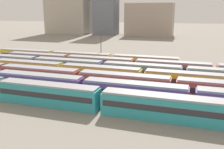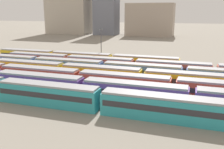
{
  "view_description": "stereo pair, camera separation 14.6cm",
  "coord_description": "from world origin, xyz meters",
  "px_view_note": "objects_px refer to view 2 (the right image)",
  "views": [
    {
      "loc": [
        40.21,
        -34.75,
        15.46
      ],
      "look_at": [
        23.82,
        15.6,
        2.04
      ],
      "focal_mm": 40.16,
      "sensor_mm": 36.0,
      "label": 1
    },
    {
      "loc": [
        40.35,
        -34.71,
        15.46
      ],
      "look_at": [
        23.82,
        15.6,
        2.04
      ],
      "focal_mm": 40.16,
      "sensor_mm": 36.0,
      "label": 2
    }
  ],
  "objects_px": {
    "train_track_0": "(161,107)",
    "train_track_6": "(81,59)",
    "train_track_1": "(84,88)",
    "train_track_3": "(143,78)",
    "train_track_4": "(184,75)",
    "catenary_pole_1": "(101,44)",
    "train_track_5": "(215,72)",
    "train_track_2": "(124,83)"
  },
  "relations": [
    {
      "from": "catenary_pole_1",
      "to": "train_track_0",
      "type": "bearing_deg",
      "value": -57.01
    },
    {
      "from": "train_track_1",
      "to": "catenary_pole_1",
      "type": "relative_size",
      "value": 6.86
    },
    {
      "from": "train_track_0",
      "to": "train_track_5",
      "type": "height_order",
      "value": "same"
    },
    {
      "from": "train_track_0",
      "to": "train_track_2",
      "type": "height_order",
      "value": "same"
    },
    {
      "from": "train_track_5",
      "to": "train_track_1",
      "type": "bearing_deg",
      "value": -138.58
    },
    {
      "from": "train_track_5",
      "to": "train_track_6",
      "type": "relative_size",
      "value": 2.02
    },
    {
      "from": "train_track_3",
      "to": "catenary_pole_1",
      "type": "relative_size",
      "value": 6.86
    },
    {
      "from": "train_track_2",
      "to": "train_track_5",
      "type": "bearing_deg",
      "value": 41.83
    },
    {
      "from": "train_track_1",
      "to": "catenary_pole_1",
      "type": "bearing_deg",
      "value": 104.35
    },
    {
      "from": "train_track_6",
      "to": "train_track_4",
      "type": "bearing_deg",
      "value": -19.4
    },
    {
      "from": "train_track_2",
      "to": "train_track_3",
      "type": "bearing_deg",
      "value": 62.12
    },
    {
      "from": "train_track_1",
      "to": "catenary_pole_1",
      "type": "distance_m",
      "value": 30.11
    },
    {
      "from": "train_track_3",
      "to": "train_track_2",
      "type": "bearing_deg",
      "value": -117.88
    },
    {
      "from": "train_track_1",
      "to": "train_track_2",
      "type": "height_order",
      "value": "same"
    },
    {
      "from": "train_track_2",
      "to": "train_track_1",
      "type": "bearing_deg",
      "value": -139.79
    },
    {
      "from": "train_track_6",
      "to": "catenary_pole_1",
      "type": "xyz_separation_m",
      "value": [
        5.12,
        2.9,
        4.1
      ]
    },
    {
      "from": "train_track_3",
      "to": "train_track_5",
      "type": "distance_m",
      "value": 17.99
    },
    {
      "from": "train_track_1",
      "to": "train_track_5",
      "type": "bearing_deg",
      "value": 41.42
    },
    {
      "from": "train_track_2",
      "to": "train_track_5",
      "type": "xyz_separation_m",
      "value": [
        17.43,
        15.6,
        0.0
      ]
    },
    {
      "from": "train_track_6",
      "to": "catenary_pole_1",
      "type": "distance_m",
      "value": 7.17
    },
    {
      "from": "train_track_3",
      "to": "train_track_4",
      "type": "height_order",
      "value": "same"
    },
    {
      "from": "train_track_0",
      "to": "train_track_5",
      "type": "bearing_deg",
      "value": 71.24
    },
    {
      "from": "train_track_3",
      "to": "train_track_4",
      "type": "distance_m",
      "value": 9.64
    },
    {
      "from": "train_track_2",
      "to": "train_track_3",
      "type": "distance_m",
      "value": 5.88
    },
    {
      "from": "train_track_3",
      "to": "catenary_pole_1",
      "type": "xyz_separation_m",
      "value": [
        -16.3,
        18.5,
        4.1
      ]
    },
    {
      "from": "train_track_2",
      "to": "catenary_pole_1",
      "type": "distance_m",
      "value": 27.61
    },
    {
      "from": "train_track_2",
      "to": "catenary_pole_1",
      "type": "bearing_deg",
      "value": 119.75
    },
    {
      "from": "train_track_0",
      "to": "train_track_4",
      "type": "bearing_deg",
      "value": 83.76
    },
    {
      "from": "train_track_2",
      "to": "train_track_5",
      "type": "distance_m",
      "value": 23.39
    },
    {
      "from": "train_track_1",
      "to": "train_track_6",
      "type": "distance_m",
      "value": 28.85
    },
    {
      "from": "train_track_3",
      "to": "catenary_pole_1",
      "type": "height_order",
      "value": "catenary_pole_1"
    },
    {
      "from": "train_track_0",
      "to": "train_track_2",
      "type": "distance_m",
      "value": 13.49
    },
    {
      "from": "train_track_6",
      "to": "train_track_0",
      "type": "bearing_deg",
      "value": -48.85
    },
    {
      "from": "train_track_3",
      "to": "catenary_pole_1",
      "type": "bearing_deg",
      "value": 131.37
    },
    {
      "from": "train_track_0",
      "to": "train_track_6",
      "type": "bearing_deg",
      "value": 131.15
    },
    {
      "from": "train_track_2",
      "to": "train_track_6",
      "type": "distance_m",
      "value": 27.95
    },
    {
      "from": "train_track_2",
      "to": "catenary_pole_1",
      "type": "xyz_separation_m",
      "value": [
        -13.54,
        23.7,
        4.1
      ]
    },
    {
      "from": "train_track_3",
      "to": "train_track_6",
      "type": "distance_m",
      "value": 26.5
    },
    {
      "from": "train_track_2",
      "to": "train_track_5",
      "type": "relative_size",
      "value": 0.83
    },
    {
      "from": "train_track_4",
      "to": "train_track_3",
      "type": "bearing_deg",
      "value": -147.36
    },
    {
      "from": "train_track_4",
      "to": "train_track_2",
      "type": "bearing_deg",
      "value": -136.27
    },
    {
      "from": "train_track_1",
      "to": "train_track_3",
      "type": "distance_m",
      "value": 13.69
    }
  ]
}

